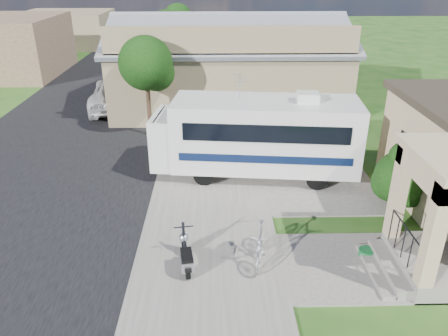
{
  "coord_description": "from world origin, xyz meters",
  "views": [
    {
      "loc": [
        -0.79,
        -10.36,
        7.34
      ],
      "look_at": [
        -0.5,
        2.5,
        1.3
      ],
      "focal_mm": 35.0,
      "sensor_mm": 36.0,
      "label": 1
    }
  ],
  "objects_px": {
    "shrub": "(403,175)",
    "garden_hose": "(366,253)",
    "scooter": "(186,255)",
    "van": "(132,70)",
    "pickup_truck": "(119,92)",
    "motorhome": "(257,134)",
    "bicycle": "(260,246)"
  },
  "relations": [
    {
      "from": "pickup_truck",
      "to": "van",
      "type": "relative_size",
      "value": 1.1
    },
    {
      "from": "scooter",
      "to": "pickup_truck",
      "type": "distance_m",
      "value": 15.22
    },
    {
      "from": "bicycle",
      "to": "van",
      "type": "bearing_deg",
      "value": 118.56
    },
    {
      "from": "pickup_truck",
      "to": "garden_hose",
      "type": "xyz_separation_m",
      "value": [
        9.45,
        -14.06,
        -0.75
      ]
    },
    {
      "from": "motorhome",
      "to": "bicycle",
      "type": "distance_m",
      "value": 5.56
    },
    {
      "from": "pickup_truck",
      "to": "shrub",
      "type": "bearing_deg",
      "value": 127.64
    },
    {
      "from": "motorhome",
      "to": "shrub",
      "type": "relative_size",
      "value": 3.23
    },
    {
      "from": "pickup_truck",
      "to": "bicycle",
      "type": "bearing_deg",
      "value": 107.34
    },
    {
      "from": "pickup_truck",
      "to": "van",
      "type": "bearing_deg",
      "value": -94.04
    },
    {
      "from": "motorhome",
      "to": "garden_hose",
      "type": "xyz_separation_m",
      "value": [
        2.58,
        -5.22,
        -1.55
      ]
    },
    {
      "from": "motorhome",
      "to": "bicycle",
      "type": "relative_size",
      "value": 4.33
    },
    {
      "from": "garden_hose",
      "to": "van",
      "type": "bearing_deg",
      "value": 116.02
    },
    {
      "from": "pickup_truck",
      "to": "scooter",
      "type": "bearing_deg",
      "value": 100.27
    },
    {
      "from": "motorhome",
      "to": "pickup_truck",
      "type": "xyz_separation_m",
      "value": [
        -6.88,
        8.84,
        -0.8
      ]
    },
    {
      "from": "shrub",
      "to": "garden_hose",
      "type": "relative_size",
      "value": 5.73
    },
    {
      "from": "van",
      "to": "shrub",
      "type": "bearing_deg",
      "value": -48.74
    },
    {
      "from": "shrub",
      "to": "scooter",
      "type": "relative_size",
      "value": 1.58
    },
    {
      "from": "shrub",
      "to": "motorhome",
      "type": "bearing_deg",
      "value": 149.62
    },
    {
      "from": "scooter",
      "to": "pickup_truck",
      "type": "relative_size",
      "value": 0.25
    },
    {
      "from": "scooter",
      "to": "pickup_truck",
      "type": "bearing_deg",
      "value": 98.89
    },
    {
      "from": "bicycle",
      "to": "scooter",
      "type": "bearing_deg",
      "value": -162.73
    },
    {
      "from": "van",
      "to": "garden_hose",
      "type": "relative_size",
      "value": 13.43
    },
    {
      "from": "shrub",
      "to": "pickup_truck",
      "type": "height_order",
      "value": "shrub"
    },
    {
      "from": "bicycle",
      "to": "pickup_truck",
      "type": "xyz_separation_m",
      "value": [
        -6.47,
        14.28,
        0.31
      ]
    },
    {
      "from": "motorhome",
      "to": "shrub",
      "type": "bearing_deg",
      "value": -24.3
    },
    {
      "from": "pickup_truck",
      "to": "van",
      "type": "distance_m",
      "value": 5.95
    },
    {
      "from": "motorhome",
      "to": "van",
      "type": "distance_m",
      "value": 16.46
    },
    {
      "from": "garden_hose",
      "to": "scooter",
      "type": "bearing_deg",
      "value": -174.57
    },
    {
      "from": "scooter",
      "to": "van",
      "type": "relative_size",
      "value": 0.27
    },
    {
      "from": "shrub",
      "to": "garden_hose",
      "type": "distance_m",
      "value": 3.4
    },
    {
      "from": "scooter",
      "to": "garden_hose",
      "type": "relative_size",
      "value": 3.63
    },
    {
      "from": "bicycle",
      "to": "pickup_truck",
      "type": "bearing_deg",
      "value": 124.4
    }
  ]
}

